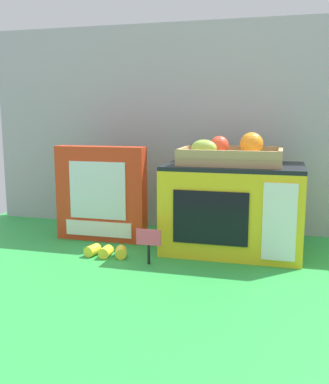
{
  "coord_description": "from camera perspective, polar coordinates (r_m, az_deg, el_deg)",
  "views": [
    {
      "loc": [
        0.28,
        -1.32,
        0.41
      ],
      "look_at": [
        -0.08,
        0.0,
        0.17
      ],
      "focal_mm": 41.59,
      "sensor_mm": 36.0,
      "label": 1
    }
  ],
  "objects": [
    {
      "name": "toy_microwave",
      "position": [
        1.36,
        8.78,
        -2.0
      ],
      "size": [
        0.41,
        0.26,
        0.27
      ],
      "color": "yellow",
      "rests_on": "ground"
    },
    {
      "name": "food_groups_crate",
      "position": [
        1.34,
        8.5,
        4.74
      ],
      "size": [
        0.3,
        0.2,
        0.09
      ],
      "color": "tan",
      "rests_on": "toy_microwave"
    },
    {
      "name": "display_back_panel",
      "position": [
        1.59,
        5.01,
        8.12
      ],
      "size": [
        1.61,
        0.03,
        0.72
      ],
      "primitive_type": "cube",
      "color": "#A0A3A8",
      "rests_on": "ground"
    },
    {
      "name": "loose_toy_banana",
      "position": [
        1.32,
        -7.45,
        -7.57
      ],
      "size": [
        0.13,
        0.06,
        0.03
      ],
      "color": "yellow",
      "rests_on": "ground"
    },
    {
      "name": "cookie_set_box",
      "position": [
        1.47,
        -8.14,
        -0.23
      ],
      "size": [
        0.3,
        0.06,
        0.31
      ],
      "color": "red",
      "rests_on": "ground"
    },
    {
      "name": "price_sign",
      "position": [
        1.23,
        -2.06,
        -6.29
      ],
      "size": [
        0.07,
        0.01,
        0.1
      ],
      "color": "black",
      "rests_on": "ground"
    },
    {
      "name": "ground_plane",
      "position": [
        1.41,
        3.07,
        -6.98
      ],
      "size": [
        1.7,
        1.7,
        0.0
      ],
      "primitive_type": "plane",
      "color": "green",
      "rests_on": "ground"
    }
  ]
}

